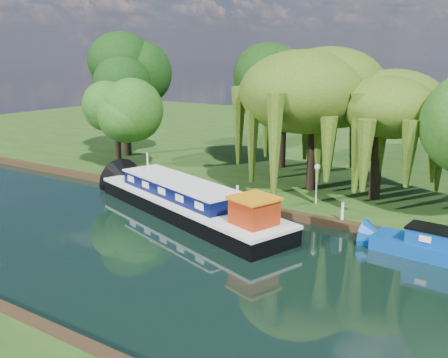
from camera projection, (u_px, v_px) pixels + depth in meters
The scene contains 11 objects.
ground at pixel (215, 266), 23.17m from camera, with size 120.00×120.00×0.00m, color black.
far_bank at pixel (404, 149), 50.64m from camera, with size 120.00×52.00×0.45m, color #1C3A0F.
dutch_barge at pixel (189, 203), 30.19m from camera, with size 16.03×8.26×3.31m.
red_dinghy at pixel (169, 208), 31.99m from camera, with size 2.46×3.44×0.71m, color maroon.
willow_left at pixel (315, 93), 33.12m from camera, with size 7.59×7.59×9.10m.
willow_right at pixel (380, 116), 31.23m from camera, with size 6.05×6.05×7.37m.
tree_far_left at pixel (116, 109), 39.85m from camera, with size 4.37×4.37×7.04m.
tree_far_back at pixel (124, 79), 44.80m from camera, with size 5.93×5.93×9.97m.
tree_far_mid at pixel (284, 90), 40.06m from camera, with size 5.60×5.60×9.17m.
lamppost at pixel (317, 173), 30.82m from camera, with size 0.36×0.36×2.56m.
mooring_posts at pixel (287, 201), 30.01m from camera, with size 19.16×0.16×1.00m.
Camera 1 is at (12.21, -17.70, 9.55)m, focal length 40.00 mm.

